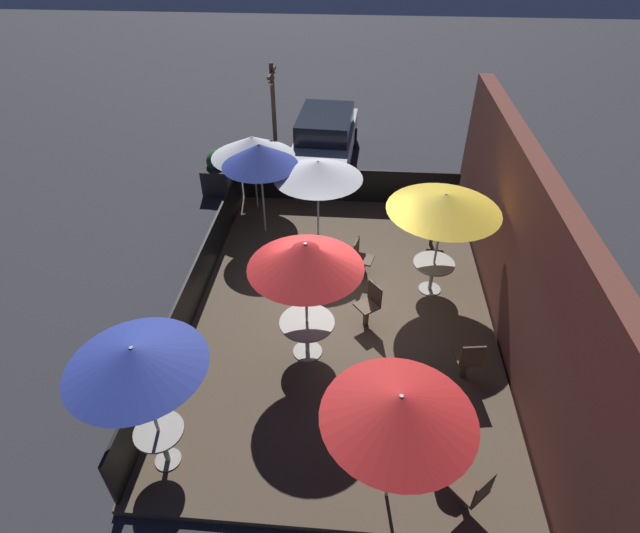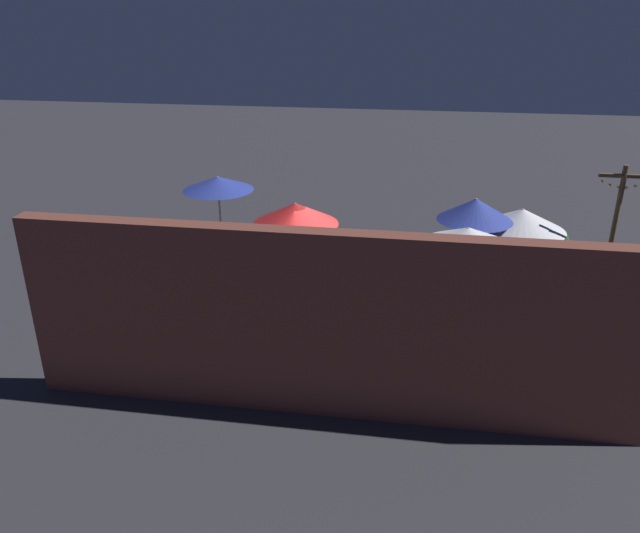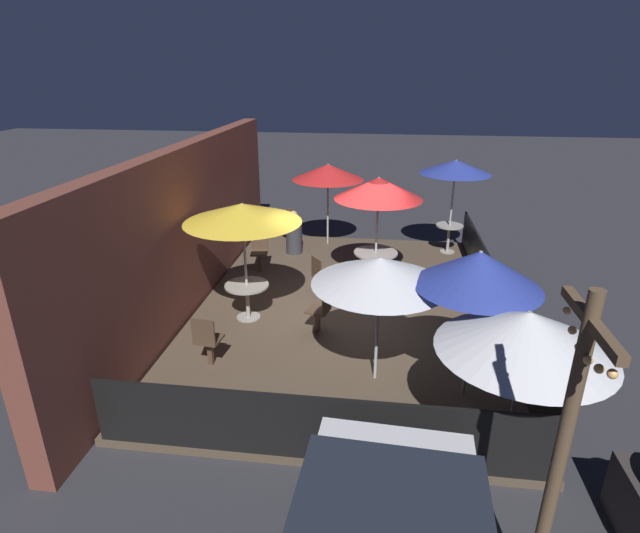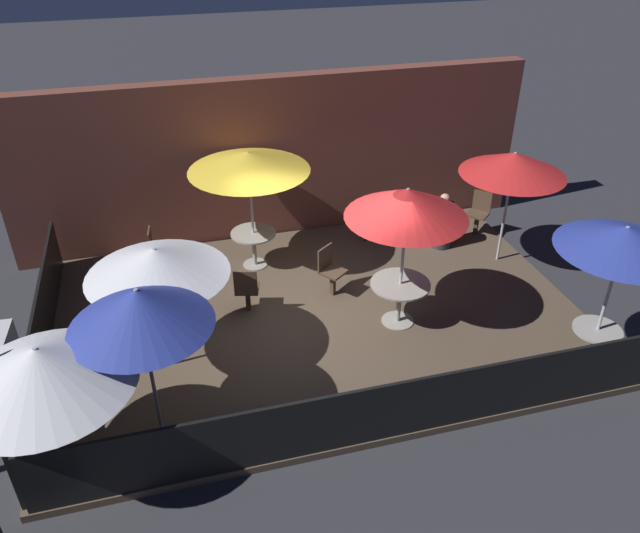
% 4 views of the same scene
% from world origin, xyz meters
% --- Properties ---
extents(ground_plane, '(60.00, 60.00, 0.00)m').
position_xyz_m(ground_plane, '(0.00, 0.00, 0.00)').
color(ground_plane, '#2D2D33').
extents(patio_deck, '(8.99, 6.08, 0.12)m').
position_xyz_m(patio_deck, '(0.00, 0.00, 0.06)').
color(patio_deck, brown).
rests_on(patio_deck, ground_plane).
extents(building_wall, '(10.59, 0.36, 3.40)m').
position_xyz_m(building_wall, '(0.00, 3.27, 1.70)').
color(building_wall, brown).
rests_on(building_wall, ground_plane).
extents(fence_front, '(8.79, 0.05, 0.95)m').
position_xyz_m(fence_front, '(0.00, -2.99, 0.59)').
color(fence_front, black).
rests_on(fence_front, patio_deck).
extents(fence_side_left, '(0.05, 5.88, 0.95)m').
position_xyz_m(fence_side_left, '(-4.45, 0.00, 0.59)').
color(fence_side_left, black).
rests_on(fence_side_left, patio_deck).
extents(patio_umbrella_0, '(1.82, 1.82, 2.49)m').
position_xyz_m(patio_umbrella_0, '(3.66, -2.49, 2.43)').
color(patio_umbrella_0, '#B2B2B7').
rests_on(patio_umbrella_0, patio_deck).
extents(patio_umbrella_1, '(2.22, 2.22, 2.36)m').
position_xyz_m(patio_umbrella_1, '(-0.76, 1.89, 2.30)').
color(patio_umbrella_1, '#B2B2B7').
rests_on(patio_umbrella_1, patio_deck).
extents(patio_umbrella_2, '(1.94, 1.94, 2.49)m').
position_xyz_m(patio_umbrella_2, '(1.27, -0.58, 2.37)').
color(patio_umbrella_2, '#B2B2B7').
rests_on(patio_umbrella_2, patio_deck).
extents(patio_umbrella_3, '(1.80, 1.80, 2.34)m').
position_xyz_m(patio_umbrella_3, '(-2.78, -2.06, 2.19)').
color(patio_umbrella_3, '#B2B2B7').
rests_on(patio_umbrella_3, patio_deck).
extents(patio_umbrella_4, '(2.06, 2.06, 2.09)m').
position_xyz_m(patio_umbrella_4, '(-2.54, -0.69, 1.99)').
color(patio_umbrella_4, '#B2B2B7').
rests_on(patio_umbrella_4, patio_deck).
extents(patio_umbrella_5, '(2.15, 2.15, 2.02)m').
position_xyz_m(patio_umbrella_5, '(-3.93, -2.47, 1.87)').
color(patio_umbrella_5, '#B2B2B7').
rests_on(patio_umbrella_5, patio_deck).
extents(patio_umbrella_6, '(1.95, 1.95, 2.26)m').
position_xyz_m(patio_umbrella_6, '(3.94, 0.83, 2.16)').
color(patio_umbrella_6, '#B2B2B7').
rests_on(patio_umbrella_6, patio_deck).
extents(dining_table_0, '(0.72, 0.72, 0.76)m').
position_xyz_m(dining_table_0, '(3.66, -2.49, 0.71)').
color(dining_table_0, '#9E998E').
rests_on(dining_table_0, patio_deck).
extents(dining_table_1, '(0.87, 0.87, 0.72)m').
position_xyz_m(dining_table_1, '(-0.76, 1.89, 0.69)').
color(dining_table_1, '#9E998E').
rests_on(dining_table_1, patio_deck).
extents(dining_table_2, '(1.00, 1.00, 0.78)m').
position_xyz_m(dining_table_2, '(1.27, -0.58, 0.74)').
color(dining_table_2, '#9E998E').
rests_on(dining_table_2, patio_deck).
extents(patio_chair_0, '(0.45, 0.45, 0.94)m').
position_xyz_m(patio_chair_0, '(1.70, 2.25, 0.64)').
color(patio_chair_0, '#4C3828').
rests_on(patio_chair_0, patio_deck).
extents(patio_chair_1, '(0.49, 0.49, 0.91)m').
position_xyz_m(patio_chair_1, '(-1.16, 0.37, 0.61)').
color(patio_chair_1, '#4C3828').
rests_on(patio_chair_1, patio_deck).
extents(patio_chair_2, '(0.57, 0.57, 0.91)m').
position_xyz_m(patio_chair_2, '(4.07, 1.96, 0.61)').
color(patio_chair_2, '#4C3828').
rests_on(patio_chair_2, patio_deck).
extents(patio_chair_3, '(0.44, 0.44, 0.94)m').
position_xyz_m(patio_chair_3, '(-2.56, 2.08, 0.64)').
color(patio_chair_3, '#4C3828').
rests_on(patio_chair_3, patio_deck).
extents(patio_chair_4, '(0.56, 0.56, 0.93)m').
position_xyz_m(patio_chair_4, '(0.38, 0.56, 0.63)').
color(patio_chair_4, '#4C3828').
rests_on(patio_chair_4, patio_deck).
extents(patron_0, '(0.58, 0.58, 1.17)m').
position_xyz_m(patron_0, '(3.07, 1.64, 0.63)').
color(patron_0, '#333338').
rests_on(patron_0, patio_deck).
extents(planter_box, '(1.08, 0.76, 1.19)m').
position_xyz_m(planter_box, '(-5.10, -3.81, 0.52)').
color(planter_box, '#332D2D').
rests_on(planter_box, ground_plane).
extents(light_post, '(1.10, 0.12, 3.34)m').
position_xyz_m(light_post, '(-6.00, -2.24, 1.89)').
color(light_post, brown).
rests_on(light_post, ground_plane).
extents(parked_car_0, '(4.53, 1.97, 1.62)m').
position_xyz_m(parked_car_0, '(-7.01, -0.84, 0.85)').
color(parked_car_0, silver).
rests_on(parked_car_0, ground_plane).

